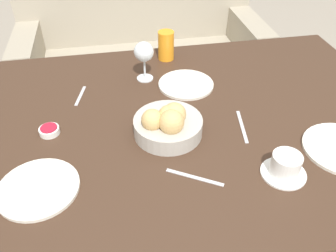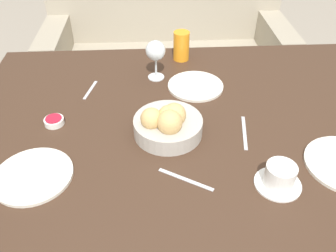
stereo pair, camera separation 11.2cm
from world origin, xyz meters
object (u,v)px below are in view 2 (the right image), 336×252
(plate_far_center, at_px, (196,86))
(knife_silver, at_px, (244,132))
(bread_basket, at_px, (168,124))
(plate_near_left, at_px, (33,175))
(jam_bowl_berry, at_px, (54,121))
(couch, at_px, (166,61))
(fork_silver, at_px, (186,180))
(juice_glass, at_px, (181,46))
(coffee_cup, at_px, (280,177))
(spoon_coffee, at_px, (90,90))
(wine_glass, at_px, (156,52))

(plate_far_center, height_order, knife_silver, plate_far_center)
(bread_basket, bearing_deg, plate_near_left, -157.27)
(bread_basket, xyz_separation_m, jam_bowl_berry, (-0.37, 0.08, -0.03))
(couch, xyz_separation_m, fork_silver, (-0.02, -1.49, 0.44))
(fork_silver, xyz_separation_m, knife_silver, (0.21, 0.19, 0.00))
(juice_glass, bearing_deg, bread_basket, -99.50)
(plate_near_left, bearing_deg, coffee_cup, -5.72)
(plate_near_left, height_order, spoon_coffee, plate_near_left)
(fork_silver, height_order, spoon_coffee, same)
(bread_basket, xyz_separation_m, plate_near_left, (-0.38, -0.16, -0.04))
(juice_glass, height_order, jam_bowl_berry, juice_glass)
(couch, distance_m, plate_near_left, 1.59)
(couch, xyz_separation_m, plate_near_left, (-0.45, -1.46, 0.45))
(wine_glass, bearing_deg, spoon_coffee, -162.81)
(wine_glass, relative_size, knife_silver, 0.94)
(plate_far_center, distance_m, knife_silver, 0.31)
(juice_glass, distance_m, coffee_cup, 0.76)
(fork_silver, bearing_deg, wine_glass, 96.74)
(plate_far_center, bearing_deg, plate_near_left, -139.21)
(plate_far_center, height_order, coffee_cup, coffee_cup)
(jam_bowl_berry, bearing_deg, knife_silver, -7.48)
(jam_bowl_berry, height_order, knife_silver, jam_bowl_berry)
(bread_basket, xyz_separation_m, fork_silver, (0.04, -0.20, -0.04))
(wine_glass, height_order, spoon_coffee, wine_glass)
(couch, height_order, plate_far_center, couch)
(wine_glass, xyz_separation_m, jam_bowl_berry, (-0.35, -0.28, -0.10))
(plate_near_left, relative_size, jam_bowl_berry, 3.41)
(plate_far_center, bearing_deg, knife_silver, -65.84)
(bread_basket, bearing_deg, spoon_coffee, 135.02)
(plate_near_left, height_order, plate_far_center, same)
(plate_near_left, relative_size, plate_far_center, 1.05)
(fork_silver, bearing_deg, spoon_coffee, 123.71)
(knife_silver, bearing_deg, juice_glass, 107.82)
(fork_silver, height_order, knife_silver, same)
(couch, relative_size, knife_silver, 9.11)
(juice_glass, height_order, fork_silver, juice_glass)
(plate_near_left, height_order, fork_silver, plate_near_left)
(plate_far_center, xyz_separation_m, juice_glass, (-0.04, 0.23, 0.06))
(coffee_cup, relative_size, spoon_coffee, 1.03)
(coffee_cup, relative_size, jam_bowl_berry, 1.98)
(wine_glass, bearing_deg, knife_silver, -52.64)
(wine_glass, xyz_separation_m, spoon_coffee, (-0.25, -0.08, -0.11))
(plate_far_center, height_order, juice_glass, juice_glass)
(wine_glass, height_order, knife_silver, wine_glass)
(coffee_cup, xyz_separation_m, knife_silver, (-0.04, 0.22, -0.03))
(wine_glass, height_order, jam_bowl_berry, wine_glass)
(coffee_cup, distance_m, jam_bowl_berry, 0.73)
(plate_near_left, distance_m, plate_far_center, 0.67)
(coffee_cup, bearing_deg, wine_glass, 118.32)
(plate_far_center, distance_m, jam_bowl_berry, 0.53)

